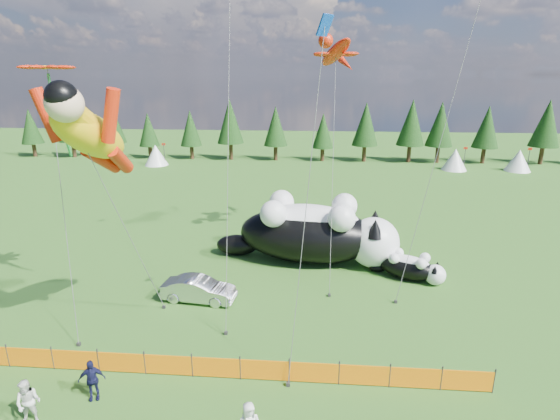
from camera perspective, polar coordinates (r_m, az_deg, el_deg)
name	(u,v)px	position (r m, az deg, el deg)	size (l,w,h in m)	color
ground	(230,336)	(21.85, -6.50, -16.06)	(160.00, 160.00, 0.00)	#15370A
safety_fence	(216,367)	(19.16, -8.34, -19.67)	(22.06, 0.06, 1.10)	#262626
tree_line	(289,133)	(63.49, 1.17, 10.06)	(90.00, 4.00, 8.00)	black
festival_tents	(369,158)	(59.26, 11.60, 6.65)	(50.00, 3.20, 2.80)	white
cat_large	(316,231)	(28.80, 4.71, -2.81)	(12.26, 5.36, 4.43)	black
cat_small	(411,267)	(27.87, 16.78, -7.15)	(4.36, 2.94, 1.67)	black
car	(199,289)	(24.79, -10.58, -10.16)	(1.42, 4.06, 1.34)	silver
spectator_b	(28,403)	(19.04, -30.03, -20.96)	(0.86, 0.51, 1.78)	silver
spectator_c	(92,380)	(19.22, -23.37, -19.70)	(0.99, 0.51, 1.69)	#141639
superhero_kite	(90,135)	(18.71, -23.52, 9.02)	(5.05, 6.58, 12.41)	yellow
gecko_kite	(336,53)	(29.23, 7.28, 19.71)	(4.67, 10.26, 15.15)	red
flower_kite	(48,71)	(22.84, -28.06, 15.71)	(3.24, 4.60, 12.54)	red
diamond_kite_c	(323,44)	(16.47, 5.64, 20.82)	(1.57, 2.43, 14.37)	#0B41AC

